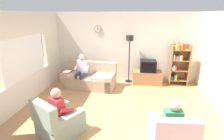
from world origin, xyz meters
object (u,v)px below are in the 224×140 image
at_px(tv_stand, 147,77).
at_px(person_in_right_armchair, 171,121).
at_px(armchair_near_bookshelf, 171,138).
at_px(person_in_left_armchair, 61,109).
at_px(tv, 148,66).
at_px(couch, 89,79).
at_px(floor_lamp, 130,46).
at_px(armchair_near_window, 59,123).
at_px(person_on_couch, 81,69).
at_px(bookshelf, 178,63).

relative_size(tv_stand, person_in_right_armchair, 0.98).
distance_m(tv_stand, armchair_near_bookshelf, 3.61).
height_order(person_in_left_armchair, person_in_right_armchair, same).
relative_size(tv_stand, tv, 1.83).
distance_m(tv_stand, tv, 0.47).
bearing_deg(person_in_left_armchair, tv_stand, 58.07).
xyz_separation_m(couch, floor_lamp, (1.43, 0.72, 1.14)).
distance_m(floor_lamp, person_in_right_armchair, 3.84).
bearing_deg(armchair_near_window, armchair_near_bookshelf, -4.27).
bearing_deg(person_in_left_armchair, person_in_right_armchair, -4.04).
bearing_deg(floor_lamp, armchair_near_window, -111.68).
relative_size(tv_stand, person_on_couch, 0.89).
height_order(bookshelf, armchair_near_window, bookshelf).
distance_m(floor_lamp, person_on_couch, 2.02).
height_order(armchair_near_window, person_on_couch, person_on_couch).
bearing_deg(floor_lamp, couch, -153.18).
bearing_deg(couch, bookshelf, 11.94).
relative_size(bookshelf, person_on_couch, 1.27).
bearing_deg(person_in_left_armchair, person_on_couch, 97.26).
xyz_separation_m(armchair_near_window, person_in_left_armchair, (0.05, 0.08, 0.32)).
bearing_deg(tv, armchair_near_bookshelf, -85.51).
distance_m(tv, person_in_left_armchair, 3.92).
distance_m(armchair_near_bookshelf, person_in_right_armchair, 0.33).
height_order(couch, bookshelf, bookshelf).
bearing_deg(tv_stand, floor_lamp, 172.30).
distance_m(tv_stand, person_in_left_armchair, 3.95).
relative_size(armchair_near_window, person_on_couch, 0.94).
height_order(person_on_couch, person_in_right_armchair, person_on_couch).
bearing_deg(person_in_right_armchair, tv, 94.49).
relative_size(couch, person_in_left_armchair, 1.77).
distance_m(bookshelf, person_in_right_armchair, 3.68).
bearing_deg(bookshelf, person_in_right_armchair, -103.24).
bearing_deg(couch, person_on_couch, -156.78).
height_order(floor_lamp, person_in_right_armchair, floor_lamp).
distance_m(armchair_near_bookshelf, person_on_couch, 3.95).
relative_size(tv_stand, floor_lamp, 0.59).
bearing_deg(bookshelf, armchair_near_window, -132.94).
distance_m(couch, tv, 2.28).
relative_size(couch, floor_lamp, 1.07).
xyz_separation_m(floor_lamp, armchair_near_window, (-1.40, -3.51, -1.16)).
bearing_deg(person_in_left_armchair, armchair_near_bookshelf, -6.18).
height_order(tv_stand, armchair_near_bookshelf, armchair_near_bookshelf).
distance_m(person_on_couch, person_in_right_armchair, 3.86).
bearing_deg(person_in_right_armchair, tv_stand, 94.46).
xyz_separation_m(bookshelf, armchair_near_bookshelf, (-0.83, -3.66, -0.55)).
bearing_deg(tv, bookshelf, 4.84).
relative_size(tv, person_in_left_armchair, 0.54).
relative_size(tv_stand, armchair_near_window, 0.94).
height_order(bookshelf, floor_lamp, floor_lamp).
bearing_deg(person_in_left_armchair, floor_lamp, 68.57).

